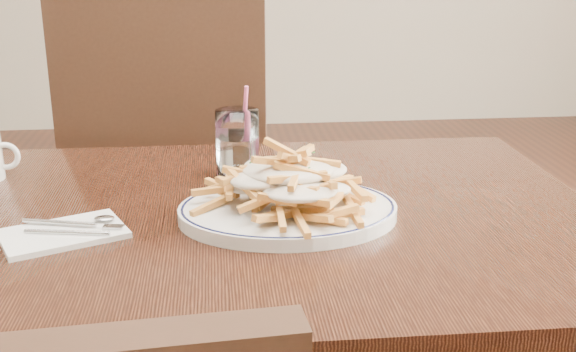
{
  "coord_description": "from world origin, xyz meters",
  "views": [
    {
      "loc": [
        -0.02,
        -1.08,
        1.17
      ],
      "look_at": [
        0.09,
        -0.04,
        0.82
      ],
      "focal_mm": 45.0,
      "sensor_mm": 36.0,
      "label": 1
    }
  ],
  "objects": [
    {
      "name": "cutlery",
      "position": [
        -0.25,
        -0.07,
        0.76
      ],
      "size": [
        0.16,
        0.08,
        0.01
      ],
      "color": "silver",
      "rests_on": "napkin"
    },
    {
      "name": "water_glass",
      "position": [
        0.02,
        0.17,
        0.81
      ],
      "size": [
        0.08,
        0.08,
        0.17
      ],
      "color": "white",
      "rests_on": "table"
    },
    {
      "name": "chair_far",
      "position": [
        -0.13,
        0.66,
        0.59
      ],
      "size": [
        0.53,
        0.53,
        1.04
      ],
      "color": "black",
      "rests_on": "ground"
    },
    {
      "name": "fries_plate",
      "position": [
        0.09,
        -0.04,
        0.76
      ],
      "size": [
        0.39,
        0.35,
        0.02
      ],
      "color": "white",
      "rests_on": "table"
    },
    {
      "name": "table",
      "position": [
        0.0,
        0.0,
        0.67
      ],
      "size": [
        1.2,
        0.8,
        0.75
      ],
      "color": "black",
      "rests_on": "ground"
    },
    {
      "name": "loaded_fries",
      "position": [
        0.09,
        -0.04,
        0.81
      ],
      "size": [
        0.31,
        0.27,
        0.08
      ],
      "color": "#CB8C3E",
      "rests_on": "fries_plate"
    },
    {
      "name": "napkin",
      "position": [
        -0.25,
        -0.07,
        0.75
      ],
      "size": [
        0.2,
        0.17,
        0.01
      ],
      "primitive_type": "cube",
      "rotation": [
        0.0,
        0.0,
        0.42
      ],
      "color": "silver",
      "rests_on": "table"
    }
  ]
}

